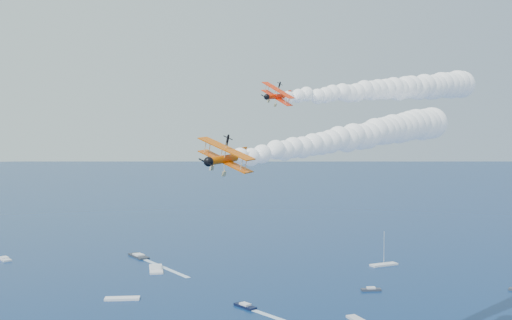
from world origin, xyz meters
name	(u,v)px	position (x,y,z in m)	size (l,w,h in m)	color
biplane_lead	(278,96)	(3.46, 37.66, 60.31)	(6.74, 7.56, 4.55)	#FF2D05
biplane_trail	(227,159)	(-14.84, 14.08, 50.18)	(8.43, 9.46, 5.70)	#DA5704
smoke_trail_lead	(389,89)	(36.44, 50.78, 63.06)	(67.42, 31.03, 12.52)	white
smoke_trail_trail	(357,136)	(16.35, 31.04, 52.93)	(64.12, 38.06, 12.52)	white
spectator_boats	(168,298)	(3.54, 123.57, 0.35)	(206.60, 184.42, 0.70)	black
boat_wakes	(102,287)	(-13.57, 147.31, 0.03)	(124.33, 143.15, 0.04)	white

